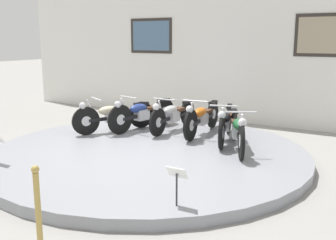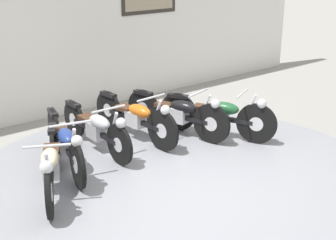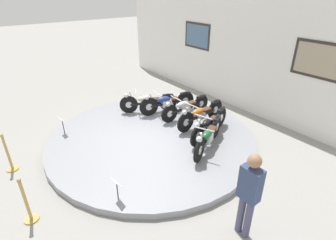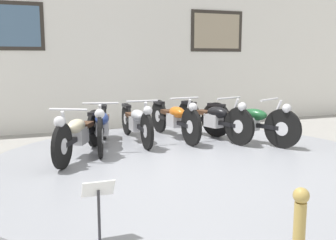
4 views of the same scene
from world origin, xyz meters
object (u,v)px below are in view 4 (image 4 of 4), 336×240
(motorcycle_cream, at_px, (79,132))
(motorcycle_orange, at_px, (175,118))
(motorcycle_blue, at_px, (102,125))
(info_placard_front_left, at_px, (98,197))
(motorcycle_green, at_px, (249,121))
(motorcycle_silver, at_px, (136,121))
(motorcycle_black, at_px, (214,118))

(motorcycle_cream, distance_m, motorcycle_orange, 1.98)
(motorcycle_blue, height_order, info_placard_front_left, motorcycle_blue)
(motorcycle_blue, relative_size, motorcycle_green, 1.07)
(info_placard_front_left, bearing_deg, motorcycle_green, 41.59)
(motorcycle_orange, xyz_separation_m, motorcycle_green, (1.10, -0.75, 0.00))
(motorcycle_blue, bearing_deg, motorcycle_cream, -132.67)
(motorcycle_cream, bearing_deg, motorcycle_orange, 22.48)
(motorcycle_blue, distance_m, motorcycle_silver, 0.71)
(motorcycle_silver, xyz_separation_m, info_placard_front_left, (-1.33, -3.55, -0.00))
(motorcycle_black, relative_size, motorcycle_green, 1.06)
(info_placard_front_left, bearing_deg, motorcycle_cream, 85.25)
(motorcycle_cream, relative_size, motorcycle_orange, 0.88)
(motorcycle_orange, bearing_deg, motorcycle_black, -22.46)
(motorcycle_silver, bearing_deg, motorcycle_orange, 0.23)
(motorcycle_orange, height_order, motorcycle_green, motorcycle_green)
(motorcycle_silver, distance_m, motorcycle_black, 1.40)
(motorcycle_green, distance_m, info_placard_front_left, 4.22)
(motorcycle_blue, xyz_separation_m, motorcycle_orange, (1.38, 0.27, -0.00))
(motorcycle_cream, bearing_deg, motorcycle_silver, 34.34)
(motorcycle_blue, relative_size, motorcycle_silver, 1.00)
(motorcycle_silver, height_order, info_placard_front_left, motorcycle_silver)
(motorcycle_orange, height_order, info_placard_front_left, motorcycle_orange)
(motorcycle_orange, distance_m, motorcycle_black, 0.71)
(motorcycle_orange, bearing_deg, motorcycle_cream, -157.52)
(motorcycle_silver, bearing_deg, motorcycle_black, -10.98)
(motorcycle_silver, relative_size, motorcycle_black, 1.01)
(motorcycle_cream, xyz_separation_m, motorcycle_orange, (1.83, 0.76, 0.01))
(motorcycle_cream, distance_m, motorcycle_green, 2.92)
(motorcycle_black, relative_size, info_placard_front_left, 3.78)
(motorcycle_black, xyz_separation_m, motorcycle_green, (0.44, -0.48, 0.00))
(motorcycle_silver, bearing_deg, motorcycle_blue, -157.77)
(motorcycle_cream, relative_size, info_placard_front_left, 3.44)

